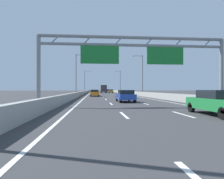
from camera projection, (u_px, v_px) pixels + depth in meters
ground_plane at (101, 92)px, 98.92m from camera, size 260.00×260.00×0.00m
lane_dash_left_1 at (124, 115)px, 11.61m from camera, size 0.16×3.00×0.01m
lane_dash_left_2 at (111, 104)px, 20.57m from camera, size 0.16×3.00×0.01m
lane_dash_left_3 at (106, 99)px, 29.53m from camera, size 0.16×3.00×0.01m
lane_dash_left_4 at (103, 97)px, 38.50m from camera, size 0.16×3.00×0.01m
lane_dash_left_5 at (102, 95)px, 47.46m from camera, size 0.16×3.00×0.01m
lane_dash_left_6 at (100, 94)px, 56.43m from camera, size 0.16×3.00×0.01m
lane_dash_left_7 at (100, 94)px, 65.39m from camera, size 0.16×3.00×0.01m
lane_dash_left_8 at (99, 93)px, 74.35m from camera, size 0.16×3.00×0.01m
lane_dash_left_9 at (99, 93)px, 83.32m from camera, size 0.16×3.00×0.01m
lane_dash_left_10 at (98, 92)px, 92.28m from camera, size 0.16×3.00×0.01m
lane_dash_left_11 at (98, 92)px, 101.25m from camera, size 0.16×3.00×0.01m
lane_dash_left_12 at (97, 92)px, 110.21m from camera, size 0.16×3.00×0.01m
lane_dash_left_13 at (97, 92)px, 119.17m from camera, size 0.16×3.00×0.01m
lane_dash_left_14 at (97, 92)px, 128.14m from camera, size 0.16×3.00×0.01m
lane_dash_left_15 at (97, 91)px, 137.10m from camera, size 0.16×3.00×0.01m
lane_dash_left_16 at (97, 91)px, 146.07m from camera, size 0.16×3.00×0.01m
lane_dash_left_17 at (97, 91)px, 155.03m from camera, size 0.16×3.00×0.01m
lane_dash_right_1 at (183, 114)px, 11.93m from camera, size 0.16×3.00×0.01m
lane_dash_right_2 at (145, 104)px, 20.89m from camera, size 0.16×3.00×0.01m
lane_dash_right_3 at (130, 99)px, 29.86m from camera, size 0.16×3.00×0.01m
lane_dash_right_4 at (122, 97)px, 38.82m from camera, size 0.16×3.00×0.01m
lane_dash_right_5 at (116, 95)px, 47.78m from camera, size 0.16×3.00×0.01m
lane_dash_right_6 at (113, 94)px, 56.75m from camera, size 0.16×3.00×0.01m
lane_dash_right_7 at (110, 94)px, 65.71m from camera, size 0.16×3.00×0.01m
lane_dash_right_8 at (108, 93)px, 74.68m from camera, size 0.16×3.00×0.01m
lane_dash_right_9 at (107, 93)px, 83.64m from camera, size 0.16×3.00×0.01m
lane_dash_right_10 at (106, 92)px, 92.60m from camera, size 0.16×3.00×0.01m
lane_dash_right_11 at (105, 92)px, 101.57m from camera, size 0.16×3.00×0.01m
lane_dash_right_12 at (104, 92)px, 110.53m from camera, size 0.16×3.00×0.01m
lane_dash_right_13 at (103, 92)px, 119.50m from camera, size 0.16×3.00×0.01m
lane_dash_right_14 at (103, 91)px, 128.46m from camera, size 0.16×3.00×0.01m
lane_dash_right_15 at (102, 91)px, 137.42m from camera, size 0.16×3.00×0.01m
lane_dash_right_16 at (102, 91)px, 146.39m from camera, size 0.16×3.00×0.01m
lane_dash_right_17 at (101, 91)px, 155.35m from camera, size 0.16×3.00×0.01m
edge_line_left at (90, 93)px, 86.50m from camera, size 0.16×176.00×0.01m
edge_line_right at (114, 93)px, 87.43m from camera, size 0.16×176.00×0.01m
barrier_left at (88, 91)px, 108.26m from camera, size 0.45×220.00×0.95m
barrier_right at (113, 91)px, 109.49m from camera, size 0.45×220.00×0.95m
sign_gantry at (134, 53)px, 17.72m from camera, size 17.07×0.36×6.36m
streetlamp_left_mid at (77, 72)px, 44.78m from camera, size 2.58×0.28×9.50m
streetlamp_right_mid at (141, 73)px, 46.12m from camera, size 2.58×0.28×9.50m
streetlamp_left_far at (85, 80)px, 84.13m from camera, size 2.58×0.28×9.50m
streetlamp_right_far at (120, 80)px, 85.46m from camera, size 2.58×0.28×9.50m
blue_car at (125, 96)px, 23.65m from camera, size 1.84×4.67×1.44m
yellow_car at (111, 91)px, 83.02m from camera, size 1.74×4.53×1.42m
green_car at (217, 102)px, 11.62m from camera, size 1.74×4.41×1.49m
black_car at (95, 92)px, 49.43m from camera, size 1.76×4.46×1.42m
orange_car at (95, 93)px, 41.31m from camera, size 1.79×4.59×1.38m
red_car at (108, 91)px, 100.86m from camera, size 1.72×4.33×1.48m
box_truck at (104, 89)px, 81.49m from camera, size 2.35×8.24×3.20m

